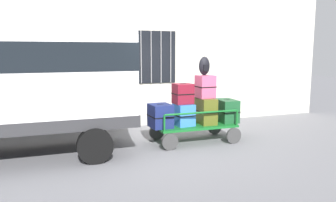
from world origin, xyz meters
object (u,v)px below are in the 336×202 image
object	(u,v)px
van	(5,77)
suitcase_center_bottom	(205,111)
suitcase_center_middle	(205,87)
backpack	(204,66)
luggage_cart	(194,128)
suitcase_midleft_middle	(183,94)
suitcase_midleft_bottom	(184,115)
suitcase_midright_bottom	(226,111)
suitcase_left_bottom	(160,116)

from	to	relation	value
van	suitcase_center_bottom	distance (m)	4.46
suitcase_center_middle	suitcase_center_bottom	bearing A→B (deg)	-90.00
suitcase_center_middle	backpack	xyz separation A→B (m)	(-0.04, -0.01, 0.49)
van	luggage_cart	bearing A→B (deg)	-1.79
luggage_cart	suitcase_center_middle	world-z (taller)	suitcase_center_middle
suitcase_midleft_middle	suitcase_midleft_bottom	bearing A→B (deg)	-90.00
suitcase_midleft_bottom	suitcase_midright_bottom	bearing A→B (deg)	1.83
suitcase_left_bottom	suitcase_center_bottom	size ratio (longest dim) A/B	0.82
luggage_cart	suitcase_center_bottom	world-z (taller)	suitcase_center_bottom
suitcase_center_bottom	van	bearing A→B (deg)	178.78
suitcase_left_bottom	suitcase_midleft_middle	distance (m)	0.76
suitcase_center_bottom	suitcase_midleft_bottom	bearing A→B (deg)	-174.23
van	backpack	xyz separation A→B (m)	(4.33, -0.09, 0.16)
backpack	luggage_cart	bearing A→B (deg)	-172.68
suitcase_midright_bottom	suitcase_left_bottom	bearing A→B (deg)	-178.78
suitcase_midleft_bottom	suitcase_center_bottom	bearing A→B (deg)	5.77
van	suitcase_left_bottom	size ratio (longest dim) A/B	8.65
van	luggage_cart	size ratio (longest dim) A/B	2.53
van	suitcase_midright_bottom	size ratio (longest dim) A/B	7.81
luggage_cart	suitcase_left_bottom	distance (m)	0.94
van	suitcase_midright_bottom	distance (m)	5.04
luggage_cart	suitcase_midleft_bottom	size ratio (longest dim) A/B	3.85
van	suitcase_midright_bottom	xyz separation A→B (m)	(4.95, -0.11, -0.95)
van	luggage_cart	world-z (taller)	van
suitcase_midleft_middle	suitcase_center_bottom	xyz separation A→B (m)	(0.58, -0.00, -0.44)
suitcase_midright_bottom	backpack	bearing A→B (deg)	178.08
suitcase_center_middle	suitcase_left_bottom	bearing A→B (deg)	-176.90
van	suitcase_center_bottom	size ratio (longest dim) A/B	7.14
luggage_cart	suitcase_center_bottom	distance (m)	0.49
suitcase_midright_bottom	van	bearing A→B (deg)	178.67
suitcase_left_bottom	suitcase_midleft_bottom	world-z (taller)	suitcase_left_bottom
suitcase_center_bottom	suitcase_midleft_middle	bearing A→B (deg)	179.53
suitcase_midleft_bottom	suitcase_midright_bottom	size ratio (longest dim) A/B	0.80
suitcase_left_bottom	suitcase_midleft_bottom	xyz separation A→B (m)	(0.58, 0.00, -0.01)
suitcase_midright_bottom	suitcase_center_middle	bearing A→B (deg)	177.46
suitcase_midright_bottom	backpack	size ratio (longest dim) A/B	1.46
suitcase_midleft_middle	suitcase_left_bottom	bearing A→B (deg)	-173.75
suitcase_midleft_bottom	suitcase_midright_bottom	xyz separation A→B (m)	(1.17, 0.04, 0.02)
suitcase_left_bottom	suitcase_center_middle	world-z (taller)	suitcase_center_middle
suitcase_midright_bottom	suitcase_midleft_bottom	bearing A→B (deg)	-178.17
suitcase_center_middle	suitcase_midright_bottom	size ratio (longest dim) A/B	0.85
suitcase_left_bottom	suitcase_center_bottom	distance (m)	1.17
suitcase_midleft_bottom	suitcase_center_middle	distance (m)	0.87
suitcase_left_bottom	suitcase_midleft_middle	xyz separation A→B (m)	(0.58, 0.06, 0.48)
suitcase_left_bottom	suitcase_center_bottom	xyz separation A→B (m)	(1.17, 0.06, 0.04)
luggage_cart	suitcase_midleft_bottom	xyz separation A→B (m)	(-0.29, -0.02, 0.34)
suitcase_left_bottom	suitcase_midleft_middle	world-z (taller)	suitcase_midleft_middle
van	luggage_cart	distance (m)	4.28
luggage_cart	suitcase_center_bottom	xyz separation A→B (m)	(0.29, 0.03, 0.40)
luggage_cart	van	bearing A→B (deg)	178.21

